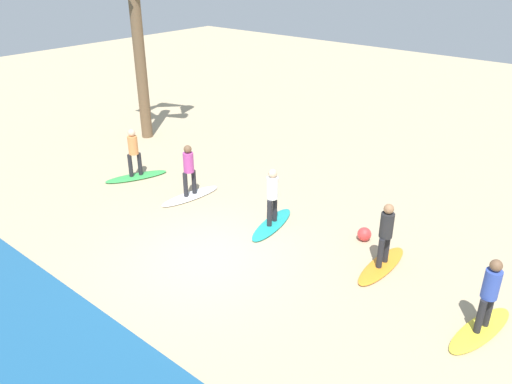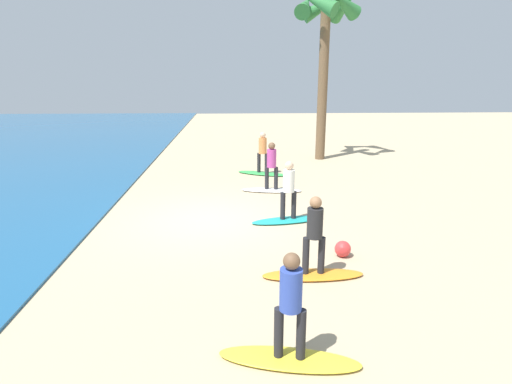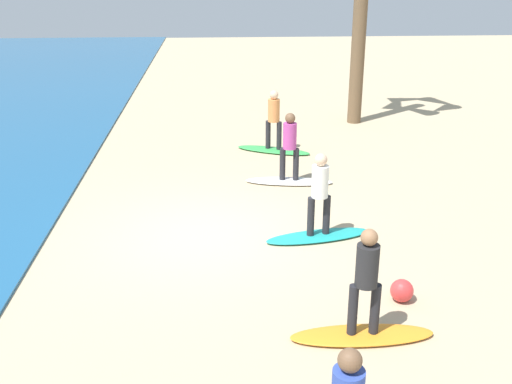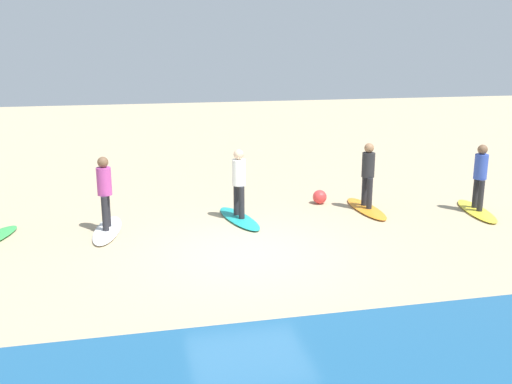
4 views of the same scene
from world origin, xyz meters
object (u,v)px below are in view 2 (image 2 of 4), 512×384
surfer_yellow (291,299)px  beach_ball (343,249)px  palm_tree (325,24)px  surfer_orange (315,230)px  surfboard_orange (313,275)px  surfer_green (263,149)px  surfboard_teal (288,220)px  surfer_teal (289,186)px  surfer_white (272,162)px  surfboard_green (263,173)px  surfboard_yellow (289,359)px  surfboard_white (271,190)px

surfer_yellow → beach_ball: size_ratio=4.43×
palm_tree → beach_ball: 12.52m
surfer_orange → palm_tree: size_ratio=0.22×
surfer_yellow → beach_ball: bearing=-24.7°
surfboard_orange → surfer_orange: surfer_orange is taller
surfer_green → surfboard_orange: bearing=-176.7°
beach_ball → surfboard_teal: bearing=22.4°
surfer_teal → surfer_yellow: bearing=173.5°
surfer_green → surfer_white: bearing=-176.4°
surfboard_orange → surfboard_green: size_ratio=1.00×
surfer_orange → surfboard_yellow: bearing=163.0°
surfer_green → beach_ball: bearing=-170.2°
beach_ball → surfer_white: bearing=12.5°
surfboard_orange → surfer_white: (6.40, 0.36, 0.99)m
surfer_teal → surfer_green: size_ratio=1.00×
surfboard_yellow → surfboard_white: bearing=-81.9°
surfboard_orange → surfboard_teal: same height
surfer_orange → surfer_green: bearing=3.3°
surfer_orange → surfboard_teal: 3.47m
palm_tree → surfboard_green: bearing=136.1°
surfboard_orange → palm_tree: palm_tree is taller
surfboard_teal → surfer_orange: bearing=80.7°
surfboard_white → surfer_green: bearing=-79.1°
surfboard_teal → surfer_white: bearing=-97.3°
surfer_orange → surfer_white: bearing=3.2°
surfer_orange → surfer_teal: bearing=2.2°
surfer_teal → surfboard_green: surfer_teal is taller
beach_ball → palm_tree: bearing=-8.0°
surfboard_green → surfer_green: size_ratio=1.28×
palm_tree → surfboard_yellow: bearing=167.6°
surfer_teal → palm_tree: 10.26m
surfboard_white → surfboard_orange: bearing=100.5°
surfboard_orange → surfer_green: 8.97m
surfer_yellow → surfer_green: 11.53m
surfer_white → surfer_teal: bearing=-175.7°
beach_ball → surfboard_yellow: bearing=155.3°
surfer_orange → surfboard_white: bearing=3.2°
beach_ball → surfboard_green: bearing=9.8°
surfboard_green → beach_ball: 8.06m
surfboard_teal → surfboard_white: same height
surfboard_teal → surfboard_green: 5.59m
surfer_green → surfboard_white: bearing=-176.4°
surfer_teal → surfer_orange: bearing=-177.8°
surfer_green → surfboard_green: bearing=-90.0°
surfboard_green → palm_tree: 7.31m
surfboard_green → beach_ball: bearing=122.5°
surfboard_yellow → surfboard_teal: size_ratio=1.00×
surfer_yellow → surfboard_orange: bearing=-17.0°
surfer_orange → surfboard_teal: (3.32, 0.13, -0.99)m
surfboard_orange → beach_ball: 1.29m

